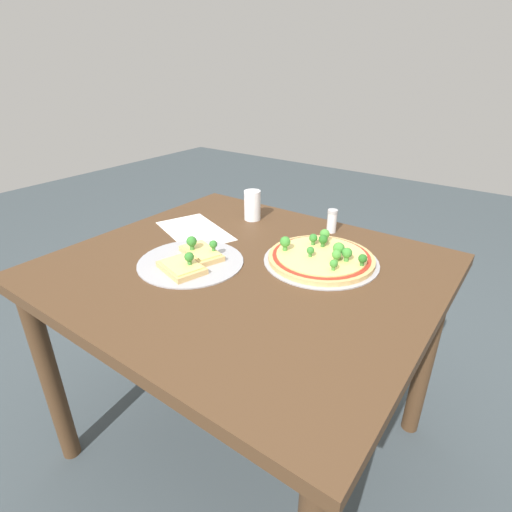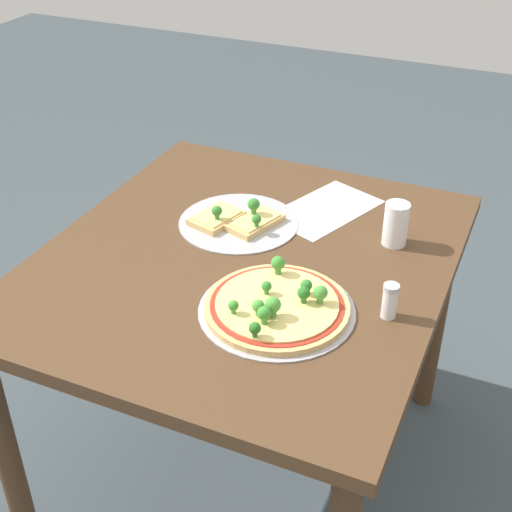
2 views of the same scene
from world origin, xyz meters
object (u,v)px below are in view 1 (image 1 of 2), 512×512
at_px(dining_table, 244,293).
at_px(drinking_cup, 252,205).
at_px(condiment_shaker, 332,221).
at_px(pizza_tray_whole, 321,257).
at_px(pizza_tray_slice, 192,260).

relative_size(dining_table, drinking_cup, 9.69).
bearing_deg(condiment_shaker, pizza_tray_whole, -70.43).
distance_m(pizza_tray_whole, pizza_tray_slice, 0.39).
bearing_deg(dining_table, drinking_cup, 122.66).
height_order(dining_table, condiment_shaker, condiment_shaker).
bearing_deg(condiment_shaker, drinking_cup, -167.73).
relative_size(dining_table, condiment_shaker, 13.19).
bearing_deg(pizza_tray_slice, drinking_cup, 100.10).
relative_size(pizza_tray_whole, condiment_shaker, 4.20).
distance_m(pizza_tray_whole, drinking_cup, 0.41).
bearing_deg(drinking_cup, condiment_shaker, 12.27).
distance_m(dining_table, drinking_cup, 0.41).
xyz_separation_m(dining_table, drinking_cup, (-0.20, 0.32, 0.15)).
height_order(pizza_tray_whole, condiment_shaker, condiment_shaker).
relative_size(pizza_tray_slice, drinking_cup, 2.83).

